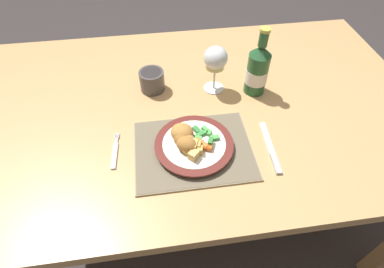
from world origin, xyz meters
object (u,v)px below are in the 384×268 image
at_px(table_knife, 272,151).
at_px(wine_glass, 215,60).
at_px(dining_table, 194,119).
at_px(drinking_cup, 152,80).
at_px(bottle, 258,70).
at_px(dinner_plate, 194,145).
at_px(fork, 115,153).

height_order(table_knife, wine_glass, wine_glass).
xyz_separation_m(dining_table, table_knife, (0.19, -0.24, 0.08)).
height_order(wine_glass, drinking_cup, wine_glass).
bearing_deg(bottle, dining_table, -170.48).
relative_size(dinner_plate, wine_glass, 1.38).
height_order(dinner_plate, table_knife, dinner_plate).
relative_size(bottle, drinking_cup, 2.76).
bearing_deg(dining_table, bottle, 9.52).
bearing_deg(drinking_cup, table_knife, -45.75).
distance_m(dinner_plate, table_knife, 0.23).
distance_m(dinner_plate, wine_glass, 0.31).
bearing_deg(fork, drinking_cup, 65.61).
height_order(dining_table, drinking_cup, drinking_cup).
height_order(table_knife, drinking_cup, drinking_cup).
distance_m(fork, wine_glass, 0.44).
height_order(table_knife, bottle, bottle).
bearing_deg(dining_table, drinking_cup, 144.94).
bearing_deg(wine_glass, drinking_cup, 172.55).
relative_size(dining_table, wine_glass, 9.37).
distance_m(dinner_plate, bottle, 0.35).
height_order(wine_glass, bottle, bottle).
bearing_deg(table_knife, wine_glass, 110.19).
xyz_separation_m(dining_table, wine_glass, (0.08, 0.07, 0.20)).
bearing_deg(bottle, dinner_plate, -136.68).
xyz_separation_m(table_knife, wine_glass, (-0.11, 0.31, 0.12)).
xyz_separation_m(dinner_plate, drinking_cup, (-0.11, 0.29, 0.02)).
xyz_separation_m(table_knife, drinking_cup, (-0.33, 0.34, 0.04)).
bearing_deg(dinner_plate, wine_glass, 67.49).
xyz_separation_m(table_knife, bottle, (0.03, 0.28, 0.09)).
bearing_deg(table_knife, dining_table, 128.53).
relative_size(fork, table_knife, 0.68).
height_order(dinner_plate, bottle, bottle).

